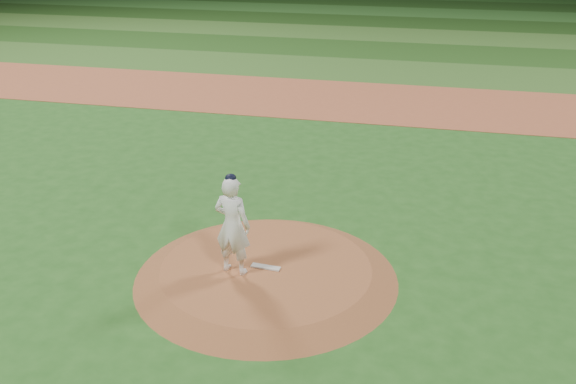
{
  "coord_description": "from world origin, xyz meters",
  "views": [
    {
      "loc": [
        3.09,
        -11.2,
        7.06
      ],
      "look_at": [
        0.0,
        2.0,
        1.1
      ],
      "focal_mm": 40.0,
      "sensor_mm": 36.0,
      "label": 1
    }
  ],
  "objects": [
    {
      "name": "outfield_stripe_4",
      "position": [
        0.0,
        39.5,
        0.01
      ],
      "size": [
        70.0,
        5.0,
        0.02
      ],
      "primitive_type": "cube",
      "color": "#2C6424",
      "rests_on": "ground"
    },
    {
      "name": "outfield_stripe_2",
      "position": [
        0.0,
        29.5,
        0.01
      ],
      "size": [
        70.0,
        5.0,
        0.02
      ],
      "primitive_type": "cube",
      "color": "#376625",
      "rests_on": "ground"
    },
    {
      "name": "pitcher_on_mound",
      "position": [
        -0.6,
        -0.31,
        1.31
      ],
      "size": [
        0.84,
        0.62,
        2.16
      ],
      "color": "white",
      "rests_on": "pitchers_mound"
    },
    {
      "name": "outfield_stripe_3",
      "position": [
        0.0,
        34.5,
        0.01
      ],
      "size": [
        70.0,
        5.0,
        0.02
      ],
      "primitive_type": "cube",
      "color": "#1C4014",
      "rests_on": "ground"
    },
    {
      "name": "pitchers_mound",
      "position": [
        0.0,
        0.0,
        0.12
      ],
      "size": [
        5.5,
        5.5,
        0.25
      ],
      "primitive_type": "cone",
      "color": "#95532E",
      "rests_on": "ground"
    },
    {
      "name": "outfield_stripe_5",
      "position": [
        0.0,
        44.5,
        0.01
      ],
      "size": [
        70.0,
        5.0,
        0.02
      ],
      "primitive_type": "cube",
      "color": "#1B4215",
      "rests_on": "ground"
    },
    {
      "name": "pitching_rubber",
      "position": [
        -0.0,
        -0.04,
        0.27
      ],
      "size": [
        0.63,
        0.2,
        0.03
      ],
      "primitive_type": "cube",
      "rotation": [
        0.0,
        0.0,
        -0.08
      ],
      "color": "silver",
      "rests_on": "pitchers_mound"
    },
    {
      "name": "outfield_stripe_0",
      "position": [
        0.0,
        19.5,
        0.01
      ],
      "size": [
        70.0,
        5.0,
        0.02
      ],
      "primitive_type": "cube",
      "color": "#356324",
      "rests_on": "ground"
    },
    {
      "name": "ground",
      "position": [
        0.0,
        0.0,
        0.0
      ],
      "size": [
        120.0,
        120.0,
        0.0
      ],
      "primitive_type": "plane",
      "color": "#245A1D",
      "rests_on": "ground"
    },
    {
      "name": "rosin_bag",
      "position": [
        -1.09,
        0.93,
        0.28
      ],
      "size": [
        0.11,
        0.11,
        0.06
      ],
      "primitive_type": "ellipsoid",
      "color": "white",
      "rests_on": "pitchers_mound"
    },
    {
      "name": "outfield_stripe_1",
      "position": [
        0.0,
        24.5,
        0.01
      ],
      "size": [
        70.0,
        5.0,
        0.02
      ],
      "primitive_type": "cube",
      "color": "#204817",
      "rests_on": "ground"
    },
    {
      "name": "infield_dirt_band",
      "position": [
        0.0,
        14.0,
        0.01
      ],
      "size": [
        70.0,
        6.0,
        0.02
      ],
      "primitive_type": "cube",
      "color": "#A35332",
      "rests_on": "ground"
    }
  ]
}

